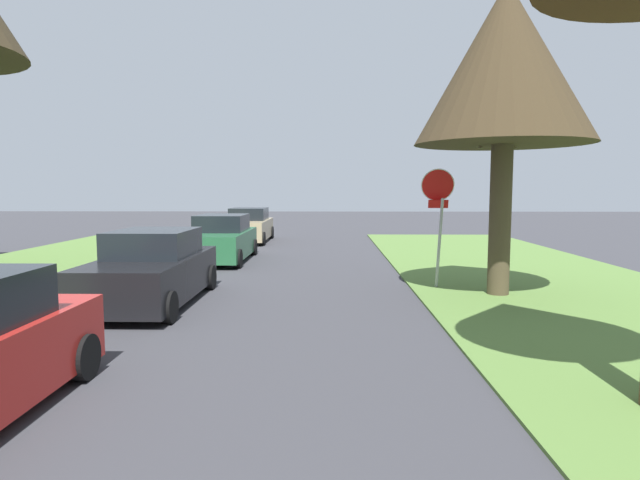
% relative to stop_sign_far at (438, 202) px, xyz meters
% --- Properties ---
extents(stop_sign_far, '(0.82, 0.76, 2.90)m').
position_rel_stop_sign_far_xyz_m(stop_sign_far, '(0.00, 0.00, 0.00)').
color(stop_sign_far, '#9EA0A5').
rests_on(stop_sign_far, grass_verge_right).
extents(street_tree_right_mid_b, '(3.93, 3.93, 6.94)m').
position_rel_stop_sign_far_xyz_m(street_tree_right_mid_b, '(1.24, -0.85, 3.03)').
color(street_tree_right_mid_b, '#493E29').
rests_on(street_tree_right_mid_b, grass_verge_right).
extents(parked_sedan_black, '(1.95, 4.41, 1.57)m').
position_rel_stop_sign_far_xyz_m(parked_sedan_black, '(-6.44, -1.79, -1.42)').
color(parked_sedan_black, black).
rests_on(parked_sedan_black, ground).
extents(parked_sedan_green, '(1.95, 4.41, 1.57)m').
position_rel_stop_sign_far_xyz_m(parked_sedan_green, '(-6.34, 5.01, -1.42)').
color(parked_sedan_green, '#28663D').
rests_on(parked_sedan_green, ground).
extents(parked_sedan_tan, '(1.95, 4.41, 1.57)m').
position_rel_stop_sign_far_xyz_m(parked_sedan_tan, '(-6.42, 11.64, -1.42)').
color(parked_sedan_tan, tan).
rests_on(parked_sedan_tan, ground).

